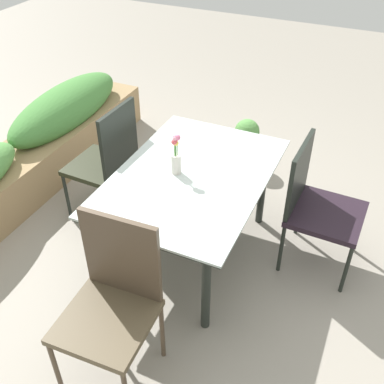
{
  "coord_description": "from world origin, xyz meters",
  "views": [
    {
      "loc": [
        -2.35,
        -1.03,
        2.49
      ],
      "look_at": [
        -0.05,
        0.01,
        0.58
      ],
      "focal_mm": 42.79,
      "sensor_mm": 36.0,
      "label": 1
    }
  ],
  "objects_px": {
    "chair_far_side": "(108,158)",
    "planter_box": "(17,162)",
    "chair_near_right": "(316,201)",
    "flower_vase": "(176,157)",
    "potted_plant": "(246,142)",
    "dining_table": "(192,183)",
    "chair_end_left": "(113,297)"
  },
  "relations": [
    {
      "from": "chair_near_right",
      "to": "potted_plant",
      "type": "distance_m",
      "value": 1.35
    },
    {
      "from": "chair_far_side",
      "to": "chair_near_right",
      "type": "bearing_deg",
      "value": -82.29
    },
    {
      "from": "dining_table",
      "to": "chair_end_left",
      "type": "xyz_separation_m",
      "value": [
        -1.01,
        0.0,
        -0.08
      ]
    },
    {
      "from": "flower_vase",
      "to": "chair_end_left",
      "type": "bearing_deg",
      "value": -174.22
    },
    {
      "from": "chair_end_left",
      "to": "planter_box",
      "type": "height_order",
      "value": "chair_end_left"
    },
    {
      "from": "chair_near_right",
      "to": "chair_end_left",
      "type": "distance_m",
      "value": 1.56
    },
    {
      "from": "chair_near_right",
      "to": "planter_box",
      "type": "distance_m",
      "value": 2.5
    },
    {
      "from": "potted_plant",
      "to": "chair_far_side",
      "type": "bearing_deg",
      "value": 147.2
    },
    {
      "from": "chair_end_left",
      "to": "flower_vase",
      "type": "height_order",
      "value": "same"
    },
    {
      "from": "chair_near_right",
      "to": "planter_box",
      "type": "bearing_deg",
      "value": -82.24
    },
    {
      "from": "planter_box",
      "to": "potted_plant",
      "type": "bearing_deg",
      "value": -52.43
    },
    {
      "from": "chair_near_right",
      "to": "planter_box",
      "type": "height_order",
      "value": "chair_near_right"
    },
    {
      "from": "chair_far_side",
      "to": "potted_plant",
      "type": "height_order",
      "value": "chair_far_side"
    },
    {
      "from": "chair_far_side",
      "to": "potted_plant",
      "type": "distance_m",
      "value": 1.43
    },
    {
      "from": "chair_end_left",
      "to": "dining_table",
      "type": "bearing_deg",
      "value": -92.69
    },
    {
      "from": "dining_table",
      "to": "potted_plant",
      "type": "height_order",
      "value": "dining_table"
    },
    {
      "from": "chair_far_side",
      "to": "chair_near_right",
      "type": "xyz_separation_m",
      "value": [
        0.16,
        -1.59,
        -0.02
      ]
    },
    {
      "from": "flower_vase",
      "to": "potted_plant",
      "type": "distance_m",
      "value": 1.49
    },
    {
      "from": "chair_end_left",
      "to": "planter_box",
      "type": "distance_m",
      "value": 2.02
    },
    {
      "from": "chair_far_side",
      "to": "chair_end_left",
      "type": "xyz_separation_m",
      "value": [
        -1.18,
        -0.79,
        0.03
      ]
    },
    {
      "from": "chair_far_side",
      "to": "planter_box",
      "type": "bearing_deg",
      "value": 98.04
    },
    {
      "from": "chair_end_left",
      "to": "planter_box",
      "type": "relative_size",
      "value": 0.31
    },
    {
      "from": "planter_box",
      "to": "chair_far_side",
      "type": "bearing_deg",
      "value": -84.09
    },
    {
      "from": "chair_near_right",
      "to": "potted_plant",
      "type": "xyz_separation_m",
      "value": [
        1.02,
        0.84,
        -0.28
      ]
    },
    {
      "from": "potted_plant",
      "to": "dining_table",
      "type": "bearing_deg",
      "value": -178.3
    },
    {
      "from": "chair_near_right",
      "to": "chair_end_left",
      "type": "xyz_separation_m",
      "value": [
        -1.34,
        0.8,
        0.05
      ]
    },
    {
      "from": "chair_end_left",
      "to": "flower_vase",
      "type": "xyz_separation_m",
      "value": [
        0.99,
        0.1,
        0.28
      ]
    },
    {
      "from": "dining_table",
      "to": "chair_far_side",
      "type": "relative_size",
      "value": 1.4
    },
    {
      "from": "chair_far_side",
      "to": "planter_box",
      "type": "distance_m",
      "value": 0.92
    },
    {
      "from": "chair_near_right",
      "to": "chair_end_left",
      "type": "bearing_deg",
      "value": -28.87
    },
    {
      "from": "flower_vase",
      "to": "planter_box",
      "type": "distance_m",
      "value": 1.67
    },
    {
      "from": "dining_table",
      "to": "potted_plant",
      "type": "distance_m",
      "value": 1.4
    }
  ]
}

